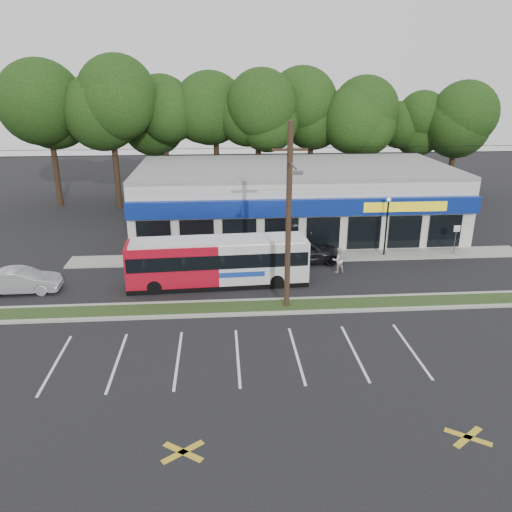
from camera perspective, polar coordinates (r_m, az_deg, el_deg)
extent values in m
plane|color=black|center=(26.65, -2.66, -6.98)|extent=(120.00, 120.00, 0.00)
cube|color=#2C3C18|center=(27.52, -2.72, -5.94)|extent=(40.00, 1.60, 0.12)
cube|color=#9E9E93|center=(26.76, -2.67, -6.70)|extent=(40.00, 0.25, 0.14)
cube|color=#9E9E93|center=(28.29, -2.78, -5.17)|extent=(40.00, 0.25, 0.14)
cube|color=#9E9E93|center=(35.34, 5.02, -0.06)|extent=(32.00, 2.20, 0.10)
cube|color=silver|center=(41.36, 4.28, 6.44)|extent=(25.00, 12.00, 5.00)
cube|color=navy|center=(35.16, 5.80, 5.52)|extent=(25.00, 0.50, 1.20)
cube|color=black|center=(35.88, 5.64, 2.50)|extent=(24.00, 0.12, 2.40)
cube|color=yellow|center=(36.76, 16.73, 5.41)|extent=(6.00, 0.06, 0.70)
cube|color=gray|center=(40.84, 4.38, 10.06)|extent=(25.00, 12.00, 0.30)
cylinder|color=black|center=(26.01, 3.74, 4.14)|extent=(0.30, 0.30, 10.00)
cube|color=black|center=(25.28, 3.92, 12.02)|extent=(1.80, 0.12, 0.12)
cylinder|color=#59595E|center=(24.20, 4.29, 10.23)|extent=(0.10, 2.40, 0.10)
cube|color=#59595E|center=(22.95, 4.75, 9.44)|extent=(0.50, 0.25, 0.15)
cylinder|color=black|center=(25.03, -3.05, 12.19)|extent=(50.00, 0.02, 0.02)
cylinder|color=black|center=(25.07, -3.04, 11.51)|extent=(50.00, 0.02, 0.02)
cylinder|color=black|center=(36.00, 14.64, 3.00)|extent=(0.12, 0.12, 4.00)
sphere|color=silver|center=(35.47, 14.94, 6.24)|extent=(0.30, 0.30, 0.30)
cylinder|color=#59595E|center=(37.98, 21.79, 1.65)|extent=(0.06, 0.06, 2.20)
cube|color=white|center=(37.68, 21.99, 2.92)|extent=(0.45, 0.04, 0.45)
cylinder|color=black|center=(52.94, -21.41, 8.48)|extent=(0.56, 0.56, 5.72)
sphere|color=black|center=(52.27, -22.19, 14.48)|extent=(6.76, 6.76, 6.76)
cylinder|color=black|center=(51.70, -16.05, 8.82)|extent=(0.56, 0.56, 5.72)
sphere|color=black|center=(51.01, -16.66, 14.99)|extent=(6.76, 6.76, 6.76)
cylinder|color=black|center=(50.93, -10.47, 9.10)|extent=(0.56, 0.56, 5.72)
sphere|color=black|center=(50.23, -10.88, 15.38)|extent=(6.76, 6.76, 6.76)
cylinder|color=black|center=(50.64, -4.77, 9.30)|extent=(0.56, 0.56, 5.72)
sphere|color=black|center=(49.93, -4.96, 15.62)|extent=(6.76, 6.76, 6.76)
cylinder|color=black|center=(50.84, 0.95, 9.41)|extent=(0.56, 0.56, 5.72)
sphere|color=black|center=(50.14, 0.99, 15.70)|extent=(6.76, 6.76, 6.76)
cylinder|color=black|center=(51.53, 6.57, 9.42)|extent=(0.56, 0.56, 5.72)
sphere|color=black|center=(50.83, 6.82, 15.63)|extent=(6.76, 6.76, 6.76)
cylinder|color=black|center=(52.68, 12.00, 9.35)|extent=(0.56, 0.56, 5.72)
sphere|color=black|center=(52.01, 12.44, 15.41)|extent=(6.76, 6.76, 6.76)
cylinder|color=black|center=(54.27, 17.14, 9.21)|extent=(0.56, 0.56, 5.72)
sphere|color=black|center=(53.62, 17.76, 15.07)|extent=(6.76, 6.76, 6.76)
cylinder|color=black|center=(56.27, 21.95, 9.01)|extent=(0.56, 0.56, 5.72)
sphere|color=black|center=(55.64, 22.70, 14.65)|extent=(6.76, 6.76, 6.76)
cube|color=#AF0D20|center=(30.18, -9.51, -0.75)|extent=(5.51, 2.52, 2.48)
cube|color=silver|center=(30.39, 0.72, -0.32)|extent=(5.51, 2.52, 2.48)
cube|color=black|center=(30.67, -4.31, -2.95)|extent=(10.90, 2.74, 0.32)
cube|color=black|center=(30.06, -4.39, -0.01)|extent=(10.69, 2.83, 0.86)
cube|color=black|center=(30.81, 5.76, 0.18)|extent=(0.15, 1.91, 1.26)
cube|color=#193899|center=(29.37, -1.60, -2.14)|extent=(2.70, 0.16, 0.32)
cube|color=silver|center=(29.74, -4.44, 1.80)|extent=(10.36, 2.53, 0.16)
cylinder|color=black|center=(29.73, -11.53, -3.53)|extent=(0.88, 0.29, 0.86)
cylinder|color=black|center=(31.58, -11.29, -2.10)|extent=(0.88, 0.29, 0.86)
cylinder|color=black|center=(29.98, 2.40, -2.92)|extent=(0.88, 0.29, 0.86)
cylinder|color=black|center=(31.82, 1.81, -1.54)|extent=(0.88, 0.29, 0.86)
imported|color=black|center=(34.08, 5.53, 0.61)|extent=(5.18, 2.36, 1.72)
imported|color=#9E9FA5|center=(32.38, -25.25, -2.57)|extent=(4.46, 1.70, 1.45)
imported|color=beige|center=(33.63, 1.67, 0.44)|extent=(0.75, 0.72, 1.73)
imported|color=silver|center=(32.71, 9.38, -0.46)|extent=(0.89, 0.74, 1.66)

